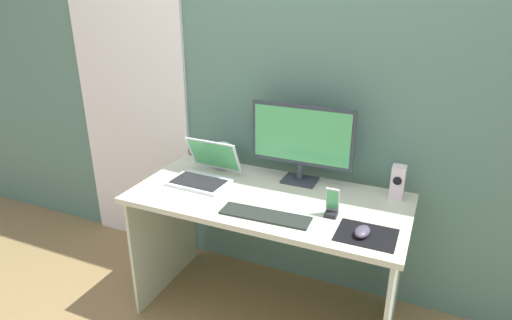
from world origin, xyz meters
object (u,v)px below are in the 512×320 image
speaker_right (398,182)px  keyboard_external (265,215)px  phone_in_dock (332,206)px  mouse (362,232)px  laptop (204,173)px  fishbowl (223,155)px  monitor (301,140)px

speaker_right → keyboard_external: bearing=-140.2°
speaker_right → phone_in_dock: speaker_right is taller
mouse → laptop: bearing=172.4°
keyboard_external → phone_in_dock: bearing=23.0°
fishbowl → mouse: bearing=-25.6°
speaker_right → laptop: bearing=-168.5°
keyboard_external → fishbowl: bearing=133.4°
fishbowl → mouse: (0.88, -0.42, -0.06)m
keyboard_external → mouse: mouse is taller
laptop → phone_in_dock: size_ratio=2.33×
monitor → fishbowl: monitor is taller
fishbowl → keyboard_external: (0.45, -0.44, -0.07)m
mouse → phone_in_dock: phone_in_dock is taller
speaker_right → mouse: speaker_right is taller
laptop → mouse: (0.89, -0.23, -0.02)m
laptop → fishbowl: 0.20m
monitor → speaker_right: size_ratio=3.23×
keyboard_external → monitor: bearing=84.5°
mouse → phone_in_dock: (-0.16, 0.12, 0.03)m
monitor → keyboard_external: 0.49m
monitor → laptop: size_ratio=1.70×
speaker_right → keyboard_external: size_ratio=0.41×
laptop → speaker_right: bearing=11.5°
keyboard_external → mouse: (0.44, 0.01, 0.02)m
monitor → phone_in_dock: bearing=-49.9°
phone_in_dock → monitor: bearing=130.1°
monitor → keyboard_external: monitor is taller
phone_in_dock → laptop: bearing=171.7°
fishbowl → keyboard_external: size_ratio=0.38×
speaker_right → laptop: (-0.98, -0.20, -0.04)m
laptop → mouse: size_ratio=3.24×
monitor → phone_in_dock: monitor is taller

